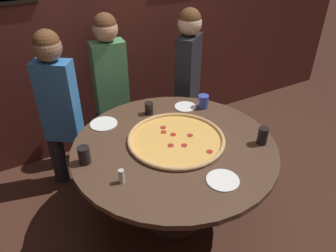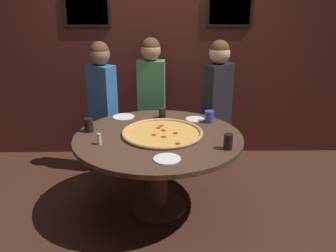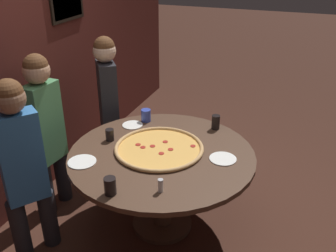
{
  "view_description": "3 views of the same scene",
  "coord_description": "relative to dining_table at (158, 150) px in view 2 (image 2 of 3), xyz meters",
  "views": [
    {
      "loc": [
        -0.98,
        -1.66,
        2.15
      ],
      "look_at": [
        -0.02,
        0.06,
        0.88
      ],
      "focal_mm": 35.0,
      "sensor_mm": 36.0,
      "label": 1
    },
    {
      "loc": [
        0.04,
        -3.07,
        1.96
      ],
      "look_at": [
        0.09,
        0.03,
        0.82
      ],
      "focal_mm": 40.0,
      "sensor_mm": 36.0,
      "label": 2
    },
    {
      "loc": [
        -2.41,
        -0.97,
        2.26
      ],
      "look_at": [
        0.07,
        -0.03,
        0.95
      ],
      "focal_mm": 40.0,
      "sensor_mm": 36.0,
      "label": 3
    }
  ],
  "objects": [
    {
      "name": "condiment_shaker",
      "position": [
        -0.49,
        -0.19,
        0.19
      ],
      "size": [
        0.04,
        0.04,
        0.1
      ],
      "color": "silver",
      "rests_on": "dining_table"
    },
    {
      "name": "drink_cup_centre_back",
      "position": [
        0.49,
        0.35,
        0.2
      ],
      "size": [
        0.09,
        0.09,
        0.12
      ],
      "primitive_type": "cylinder",
      "color": "#384CB7",
      "rests_on": "dining_table"
    },
    {
      "name": "ground_plane",
      "position": [
        0.0,
        0.0,
        -0.6
      ],
      "size": [
        24.0,
        24.0,
        0.0
      ],
      "primitive_type": "plane",
      "color": "#422319"
    },
    {
      "name": "white_plate_near_front",
      "position": [
        0.07,
        -0.48,
        0.14
      ],
      "size": [
        0.21,
        0.21,
        0.01
      ],
      "primitive_type": "cylinder",
      "color": "white",
      "rests_on": "dining_table"
    },
    {
      "name": "giant_pizza",
      "position": [
        0.04,
        0.04,
        0.15
      ],
      "size": [
        0.73,
        0.73,
        0.03
      ],
      "color": "#E5A84C",
      "rests_on": "dining_table"
    },
    {
      "name": "diner_side_left",
      "position": [
        -0.61,
        0.85,
        0.23
      ],
      "size": [
        0.37,
        0.32,
        1.45
      ],
      "rotation": [
        0.0,
        0.0,
        2.51
      ],
      "color": "#232328",
      "rests_on": "ground_plane"
    },
    {
      "name": "white_plate_far_back",
      "position": [
        -0.36,
        0.52,
        0.14
      ],
      "size": [
        0.22,
        0.22,
        0.01
      ],
      "primitive_type": "cylinder",
      "color": "white",
      "rests_on": "dining_table"
    },
    {
      "name": "diner_far_left",
      "position": [
        -0.09,
        1.04,
        0.23
      ],
      "size": [
        0.37,
        0.22,
        1.47
      ],
      "rotation": [
        0.0,
        0.0,
        3.06
      ],
      "color": "#232328",
      "rests_on": "ground_plane"
    },
    {
      "name": "drink_cup_by_shaker",
      "position": [
        -0.63,
        0.12,
        0.2
      ],
      "size": [
        0.08,
        0.08,
        0.12
      ],
      "primitive_type": "cylinder",
      "color": "black",
      "rests_on": "dining_table"
    },
    {
      "name": "drink_cup_near_left",
      "position": [
        0.04,
        0.49,
        0.19
      ],
      "size": [
        0.07,
        0.07,
        0.1
      ],
      "primitive_type": "cylinder",
      "color": "black",
      "rests_on": "dining_table"
    },
    {
      "name": "drink_cup_far_left",
      "position": [
        0.57,
        -0.3,
        0.21
      ],
      "size": [
        0.07,
        0.07,
        0.13
      ],
      "primitive_type": "cylinder",
      "color": "black",
      "rests_on": "dining_table"
    },
    {
      "name": "dining_table",
      "position": [
        0.0,
        0.0,
        0.0
      ],
      "size": [
        1.5,
        1.5,
        0.74
      ],
      "color": "#4C3323",
      "rests_on": "ground_plane"
    },
    {
      "name": "diner_far_right",
      "position": [
        0.64,
        0.83,
        0.23
      ],
      "size": [
        0.37,
        0.33,
        1.47
      ],
      "rotation": [
        0.0,
        0.0,
        -2.49
      ],
      "color": "#232328",
      "rests_on": "ground_plane"
    },
    {
      "name": "white_plate_beside_cup",
      "position": [
        0.36,
        0.43,
        0.14
      ],
      "size": [
        0.19,
        0.19,
        0.01
      ],
      "primitive_type": "cylinder",
      "color": "white",
      "rests_on": "dining_table"
    },
    {
      "name": "back_wall",
      "position": [
        0.0,
        1.35,
        0.7
      ],
      "size": [
        6.4,
        0.08,
        2.6
      ],
      "color": "#4C1E19",
      "rests_on": "ground_plane"
    }
  ]
}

